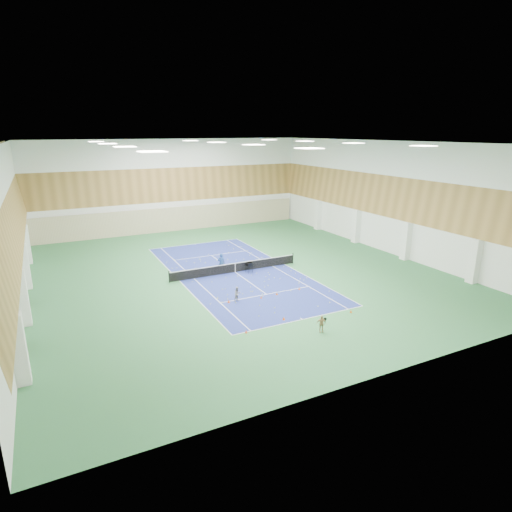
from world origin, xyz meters
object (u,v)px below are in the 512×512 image
at_px(tennis_net, 235,267).
at_px(child_apron, 321,324).
at_px(child_court, 237,294).
at_px(ball_cart, 249,267).
at_px(coach, 221,263).

bearing_deg(tennis_net, child_apron, -89.69).
bearing_deg(tennis_net, child_court, -112.44).
relative_size(tennis_net, child_court, 10.73).
xyz_separation_m(tennis_net, ball_cart, (1.18, -0.60, -0.05)).
height_order(tennis_net, ball_cart, tennis_net).
bearing_deg(tennis_net, coach, 150.86).
relative_size(child_apron, ball_cart, 1.19).
height_order(child_apron, ball_cart, child_apron).
xyz_separation_m(child_court, child_apron, (2.82, -7.45, -0.00)).
xyz_separation_m(coach, child_apron, (1.23, -14.72, -0.34)).
bearing_deg(child_court, ball_cart, 47.14).
distance_m(tennis_net, child_court, 7.18).
relative_size(tennis_net, coach, 6.87).
relative_size(tennis_net, child_apron, 10.74).
bearing_deg(ball_cart, tennis_net, 147.76).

